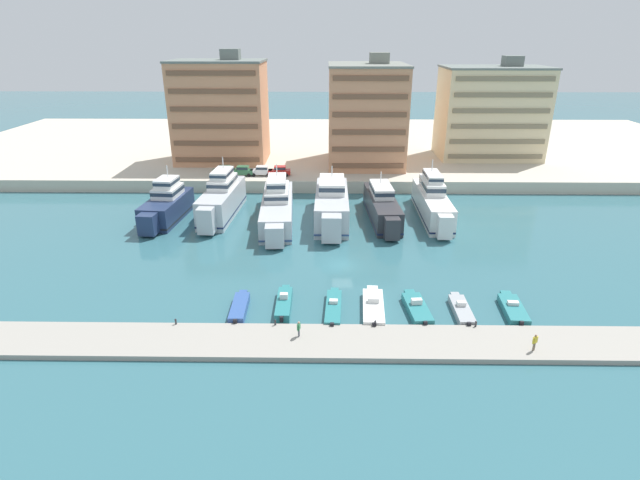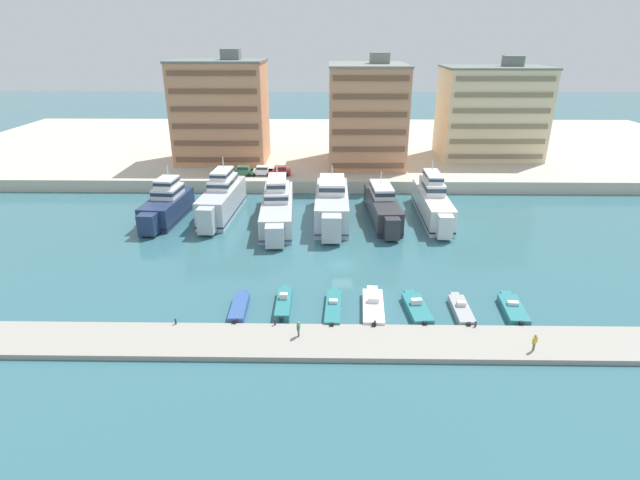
% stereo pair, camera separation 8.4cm
% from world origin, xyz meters
% --- Properties ---
extents(ground_plane, '(400.00, 400.00, 0.00)m').
position_xyz_m(ground_plane, '(0.00, 0.00, 0.00)').
color(ground_plane, '#336670').
extents(quay_promenade, '(180.00, 70.00, 2.23)m').
position_xyz_m(quay_promenade, '(0.00, 65.23, 1.11)').
color(quay_promenade, beige).
rests_on(quay_promenade, ground).
extents(pier_dock, '(120.00, 5.54, 0.50)m').
position_xyz_m(pier_dock, '(0.00, -17.17, 0.25)').
color(pier_dock, '#9E998E').
rests_on(pier_dock, ground).
extents(yacht_navy_far_left, '(5.52, 15.43, 8.11)m').
position_xyz_m(yacht_navy_far_left, '(-26.73, 16.23, 2.31)').
color(yacht_navy_far_left, navy).
rests_on(yacht_navy_far_left, ground).
extents(yacht_silver_left, '(5.19, 18.64, 8.87)m').
position_xyz_m(yacht_silver_left, '(-18.57, 18.25, 2.70)').
color(yacht_silver_left, silver).
rests_on(yacht_silver_left, ground).
extents(yacht_silver_mid_left, '(5.77, 22.81, 8.18)m').
position_xyz_m(yacht_silver_mid_left, '(-9.62, 16.06, 2.31)').
color(yacht_silver_mid_left, silver).
rests_on(yacht_silver_mid_left, ground).
extents(yacht_silver_center_left, '(5.10, 20.31, 7.88)m').
position_xyz_m(yacht_silver_center_left, '(-1.27, 16.41, 2.53)').
color(yacht_silver_center_left, silver).
rests_on(yacht_silver_center_left, ground).
extents(yacht_charcoal_center, '(4.66, 19.25, 6.91)m').
position_xyz_m(yacht_charcoal_center, '(6.53, 16.98, 2.10)').
color(yacht_charcoal_center, '#333338').
rests_on(yacht_charcoal_center, ground).
extents(yacht_white_center_right, '(3.90, 20.26, 8.57)m').
position_xyz_m(yacht_white_center_right, '(14.44, 18.04, 2.54)').
color(yacht_white_center_right, white).
rests_on(yacht_white_center_right, ground).
extents(motorboat_blue_far_left, '(1.67, 6.43, 0.89)m').
position_xyz_m(motorboat_blue_far_left, '(-11.01, -11.31, 0.45)').
color(motorboat_blue_far_left, '#33569E').
rests_on(motorboat_blue_far_left, ground).
extents(motorboat_teal_left, '(1.58, 7.04, 1.48)m').
position_xyz_m(motorboat_teal_left, '(-6.47, -10.40, 0.48)').
color(motorboat_teal_left, teal).
rests_on(motorboat_teal_left, ground).
extents(motorboat_teal_mid_left, '(1.89, 7.74, 1.09)m').
position_xyz_m(motorboat_teal_mid_left, '(-1.26, -11.02, 0.38)').
color(motorboat_teal_mid_left, teal).
rests_on(motorboat_teal_mid_left, ground).
extents(motorboat_white_center_left, '(2.54, 8.19, 1.32)m').
position_xyz_m(motorboat_white_center_left, '(2.89, -10.83, 0.41)').
color(motorboat_white_center_left, white).
rests_on(motorboat_white_center_left, ground).
extents(motorboat_teal_center, '(2.49, 7.02, 1.36)m').
position_xyz_m(motorboat_teal_center, '(7.38, -11.07, 0.43)').
color(motorboat_teal_center, teal).
rests_on(motorboat_teal_center, ground).
extents(motorboat_grey_center_right, '(1.71, 6.60, 1.22)m').
position_xyz_m(motorboat_grey_center_right, '(11.93, -11.32, 0.40)').
color(motorboat_grey_center_right, '#9EA3A8').
rests_on(motorboat_grey_center_right, ground).
extents(motorboat_teal_mid_right, '(2.44, 6.75, 1.15)m').
position_xyz_m(motorboat_teal_mid_right, '(17.31, -11.06, 0.41)').
color(motorboat_teal_mid_right, teal).
rests_on(motorboat_teal_mid_right, ground).
extents(car_green_far_left, '(4.17, 2.05, 1.80)m').
position_xyz_m(car_green_far_left, '(-21.24, 34.26, 3.20)').
color(car_green_far_left, '#2D6642').
rests_on(car_green_far_left, quay_promenade).
extents(car_green_left, '(4.15, 2.02, 1.80)m').
position_xyz_m(car_green_left, '(-17.76, 34.08, 3.20)').
color(car_green_left, '#2D6642').
rests_on(car_green_left, quay_promenade).
extents(car_white_mid_left, '(4.12, 1.95, 1.80)m').
position_xyz_m(car_white_mid_left, '(-14.19, 34.15, 3.20)').
color(car_white_mid_left, white).
rests_on(car_white_mid_left, quay_promenade).
extents(car_red_center_left, '(4.16, 2.03, 1.80)m').
position_xyz_m(car_red_center_left, '(-10.85, 34.09, 3.20)').
color(car_red_center_left, red).
rests_on(car_red_center_left, quay_promenade).
extents(apartment_block_far_left, '(18.30, 12.97, 21.80)m').
position_xyz_m(apartment_block_far_left, '(-23.52, 46.16, 12.19)').
color(apartment_block_far_left, tan).
rests_on(apartment_block_far_left, quay_promenade).
extents(apartment_block_left, '(14.90, 17.92, 21.22)m').
position_xyz_m(apartment_block_left, '(5.60, 44.37, 11.90)').
color(apartment_block_left, tan).
rests_on(apartment_block_left, quay_promenade).
extents(apartment_block_mid_left, '(21.04, 12.99, 20.42)m').
position_xyz_m(apartment_block_mid_left, '(32.02, 50.33, 11.50)').
color(apartment_block_mid_left, beige).
rests_on(apartment_block_mid_left, quay_promenade).
extents(pedestrian_near_edge, '(0.32, 0.61, 1.61)m').
position_xyz_m(pedestrian_near_edge, '(-4.56, -16.61, 1.46)').
color(pedestrian_near_edge, '#4C515B').
rests_on(pedestrian_near_edge, pier_dock).
extents(pedestrian_mid_deck, '(0.55, 0.43, 1.64)m').
position_xyz_m(pedestrian_mid_deck, '(16.58, -18.49, 1.48)').
color(pedestrian_mid_deck, '#7A6B56').
rests_on(pedestrian_mid_deck, pier_dock).
extents(bollard_west, '(0.20, 0.20, 0.61)m').
position_xyz_m(bollard_west, '(-16.68, -14.65, 0.83)').
color(bollard_west, '#2D2D33').
rests_on(bollard_west, pier_dock).
extents(bollard_west_mid, '(0.20, 0.20, 0.61)m').
position_xyz_m(bollard_west_mid, '(-6.96, -14.65, 0.83)').
color(bollard_west_mid, '#2D2D33').
rests_on(bollard_west_mid, pier_dock).
extents(bollard_east_mid, '(0.20, 0.20, 0.61)m').
position_xyz_m(bollard_east_mid, '(2.75, -14.65, 0.83)').
color(bollard_east_mid, '#2D2D33').
rests_on(bollard_east_mid, pier_dock).
extents(bollard_east, '(0.20, 0.20, 0.61)m').
position_xyz_m(bollard_east, '(12.47, -14.65, 0.83)').
color(bollard_east, '#2D2D33').
rests_on(bollard_east, pier_dock).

